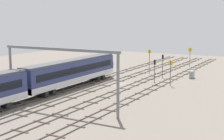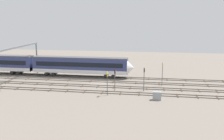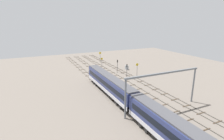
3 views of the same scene
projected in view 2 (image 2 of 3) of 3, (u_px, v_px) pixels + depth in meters
The scene contains 12 objects.
ground_plane at pixel (100, 84), 57.92m from camera, with size 110.89×110.89×0.00m, color slate.
track_near_foreground at pixel (93, 92), 51.66m from camera, with size 94.89×2.40×0.16m.
track_second_near at pixel (98, 86), 55.82m from camera, with size 94.89×2.40×0.16m.
track_middle at pixel (102, 81), 59.99m from camera, with size 94.89×2.40×0.16m.
track_with_train at pixel (105, 77), 64.16m from camera, with size 94.89×2.40×0.16m.
train at pixel (36, 65), 66.43m from camera, with size 50.40×3.24×4.80m.
overhead_gantry at pixel (19, 55), 59.24m from camera, with size 0.40×18.36×8.24m.
speed_sign_near_foreground at pixel (162, 71), 55.47m from camera, with size 0.14×0.81×5.27m.
speed_sign_far_trackside at pixel (107, 80), 48.90m from camera, with size 0.14×0.94×4.63m.
signal_light_trackside_approach at pixel (115, 77), 52.09m from camera, with size 0.31×0.32×4.43m.
signal_light_trackside_departure at pixel (144, 76), 51.73m from camera, with size 0.31×0.32×4.80m.
relay_cabinet at pixel (157, 96), 46.60m from camera, with size 1.55×0.72×1.53m.
Camera 2 is at (11.48, -54.96, 14.84)m, focal length 41.29 mm.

